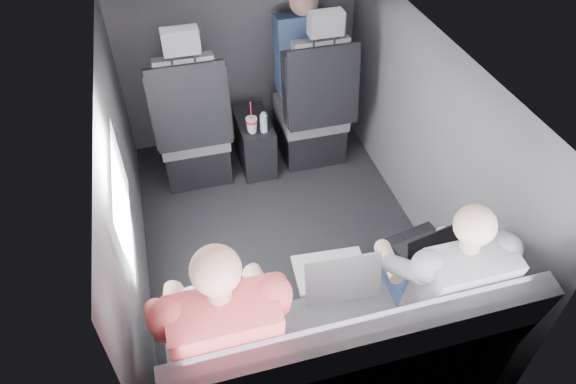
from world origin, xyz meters
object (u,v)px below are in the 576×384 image
object	(u,v)px
front_seat_left	(193,133)
passenger_rear_left	(223,329)
passenger_rear_right	(438,282)
laptop_black	(423,247)
soda_cup	(252,124)
center_console	(254,142)
water_bottle	(264,123)
laptop_silver	(335,274)
rear_bench	(341,359)
front_seat_right	(313,114)
laptop_white	(206,310)
passenger_front_right	(303,55)

from	to	relation	value
front_seat_left	passenger_rear_left	distance (m)	1.83
front_seat_left	passenger_rear_right	bearing A→B (deg)	-62.36
laptop_black	passenger_rear_right	bearing A→B (deg)	-96.22
soda_cup	passenger_rear_left	world-z (taller)	passenger_rear_left
center_console	water_bottle	distance (m)	0.32
laptop_silver	passenger_rear_right	world-z (taller)	passenger_rear_right
front_seat_left	laptop_black	world-z (taller)	front_seat_left
rear_bench	front_seat_right	bearing A→B (deg)	76.69
laptop_black	passenger_rear_right	distance (m)	0.21
front_seat_left	passenger_rear_right	world-z (taller)	front_seat_left
front_seat_left	water_bottle	bearing A→B (deg)	-12.97
laptop_white	front_seat_right	bearing A→B (deg)	58.38
rear_bench	water_bottle	size ratio (longest dim) A/B	10.21
center_console	soda_cup	distance (m)	0.30
laptop_black	passenger_rear_left	bearing A→B (deg)	-168.79
front_seat_left	rear_bench	world-z (taller)	front_seat_left
water_bottle	soda_cup	bearing A→B (deg)	169.18
passenger_rear_right	laptop_silver	bearing A→B (deg)	160.64
front_seat_right	water_bottle	xyz separation A→B (m)	(-0.40, -0.11, 0.07)
rear_bench	passenger_front_right	distance (m)	2.25
water_bottle	passenger_rear_left	bearing A→B (deg)	-108.80
center_console	laptop_white	xyz separation A→B (m)	(-0.59, -1.72, 0.43)
soda_cup	water_bottle	size ratio (longest dim) A/B	1.61
front_seat_left	passenger_rear_left	world-z (taller)	front_seat_left
laptop_silver	passenger_rear_left	distance (m)	0.59
laptop_silver	laptop_black	distance (m)	0.48
water_bottle	laptop_silver	distance (m)	1.54
water_bottle	rear_bench	bearing A→B (deg)	-91.46
front_seat_right	laptop_white	size ratio (longest dim) A/B	3.54
front_seat_left	front_seat_right	xyz separation A→B (m)	(0.90, 0.00, 0.00)
front_seat_left	water_bottle	world-z (taller)	front_seat_left
front_seat_right	center_console	bearing A→B (deg)	174.93
front_seat_left	laptop_silver	size ratio (longest dim) A/B	3.39
soda_cup	laptop_black	size ratio (longest dim) A/B	0.73
front_seat_right	laptop_white	bearing A→B (deg)	-121.62
laptop_white	passenger_rear_left	world-z (taller)	passenger_rear_left
front_seat_left	passenger_rear_right	xyz separation A→B (m)	(0.95, -1.81, 0.22)
center_console	passenger_front_right	distance (m)	0.74
center_console	soda_cup	world-z (taller)	soda_cup
water_bottle	laptop_black	world-z (taller)	laptop_black
water_bottle	passenger_rear_right	size ratio (longest dim) A/B	0.13
passenger_front_right	water_bottle	bearing A→B (deg)	-136.67
center_console	rear_bench	distance (m)	1.94
soda_cup	passenger_rear_right	bearing A→B (deg)	-72.61
laptop_white	center_console	bearing A→B (deg)	71.19
passenger_rear_left	water_bottle	bearing A→B (deg)	71.20
passenger_rear_right	laptop_black	bearing A→B (deg)	83.78
water_bottle	laptop_silver	size ratio (longest dim) A/B	0.42
passenger_rear_right	passenger_front_right	size ratio (longest dim) A/B	1.44
water_bottle	passenger_rear_left	xyz separation A→B (m)	(-0.58, -1.69, 0.17)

